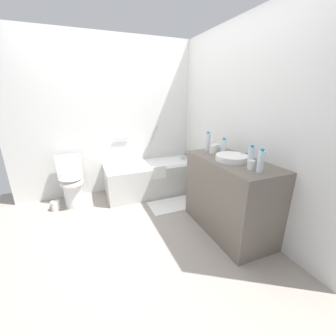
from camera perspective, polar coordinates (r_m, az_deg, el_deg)
name	(u,v)px	position (r m, az deg, el deg)	size (l,w,h in m)	color
ground_plane	(136,230)	(2.78, -8.49, -16.06)	(3.67, 3.67, 0.00)	#9E9389
wall_back_tiled	(111,119)	(3.64, -14.83, 12.59)	(3.07, 0.10, 2.43)	silver
wall_right_mirror	(237,125)	(2.93, 18.00, 10.88)	(0.10, 3.03, 2.43)	silver
bathtub	(152,177)	(3.62, -4.28, -2.32)	(1.51, 0.65, 1.08)	silver
toilet	(72,182)	(3.47, -24.26, -3.35)	(0.36, 0.51, 0.74)	white
vanity_counter	(229,196)	(2.66, 16.03, -7.18)	(0.56, 1.14, 0.89)	#6B6056
sink_basin	(232,158)	(2.46, 16.56, 2.63)	(0.35, 0.35, 0.06)	white
sink_faucet	(246,156)	(2.59, 20.13, 3.08)	(0.10, 0.15, 0.08)	silver
water_bottle_0	(261,161)	(2.16, 23.47, 1.63)	(0.06, 0.06, 0.23)	silver
water_bottle_1	(208,142)	(2.81, 10.54, 6.87)	(0.06, 0.06, 0.25)	silver
water_bottle_2	(251,157)	(2.28, 21.17, 2.76)	(0.06, 0.06, 0.22)	silver
water_bottle_3	(223,147)	(2.67, 14.54, 5.46)	(0.06, 0.06, 0.20)	silver
drinking_glass_0	(213,149)	(2.73, 11.80, 4.96)	(0.08, 0.08, 0.10)	white
drinking_glass_1	(216,148)	(2.82, 12.57, 5.31)	(0.07, 0.07, 0.09)	white
drinking_glass_2	(251,165)	(2.23, 21.30, 0.79)	(0.06, 0.06, 0.09)	white
bath_mat	(172,205)	(3.28, 0.95, -9.80)	(0.66, 0.42, 0.01)	white
toilet_paper_roll	(55,206)	(3.52, -27.79, -8.89)	(0.11, 0.11, 0.14)	white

